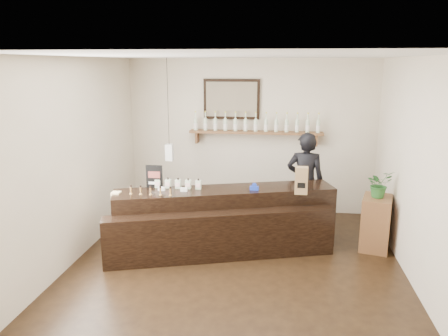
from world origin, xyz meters
The scene contains 10 objects.
ground centered at (0.00, 0.00, 0.00)m, with size 5.00×5.00×0.00m, color black.
room_shell centered at (0.00, 0.00, 1.70)m, with size 5.00×5.00×5.00m.
back_wall_decor centered at (-0.14, 2.37, 1.75)m, with size 2.66×0.96×1.69m.
counter centered at (-0.24, 0.58, 0.43)m, with size 3.27×1.81×1.06m.
promo_sign centered at (-1.28, 0.63, 1.08)m, with size 0.25×0.03×0.34m.
paper_bag centered at (0.87, 0.61, 1.10)m, with size 0.18×0.14×0.39m.
tape_dispenser centered at (0.20, 0.69, 0.95)m, with size 0.13×0.06×0.11m.
side_cabinet centered at (2.00, 0.94, 0.40)m, with size 0.53×0.63×0.80m.
potted_plant centered at (2.00, 0.94, 1.00)m, with size 0.36×0.31×0.40m, color #265D25.
shopkeeper centered at (0.97, 1.55, 0.93)m, with size 0.68×0.45×1.86m, color black.
Camera 1 is at (0.59, -5.42, 2.71)m, focal length 35.00 mm.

